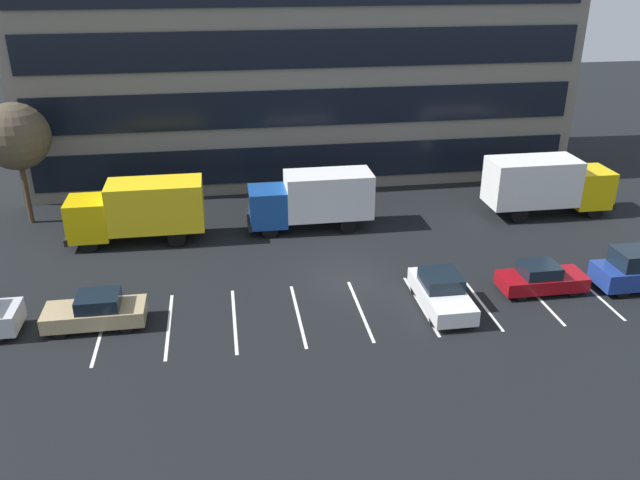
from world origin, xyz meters
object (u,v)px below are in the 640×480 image
at_px(sedan_maroon, 541,278).
at_px(box_truck_yellow_all, 139,209).
at_px(sedan_white, 441,292).
at_px(sedan_tan, 96,311).
at_px(box_truck_yellow, 547,183).
at_px(box_truck_blue, 313,198).
at_px(bare_tree, 16,137).

bearing_deg(sedan_maroon, box_truck_yellow_all, 155.13).
xyz_separation_m(box_truck_yellow_all, sedan_white, (13.93, -9.49, -1.16)).
distance_m(sedan_maroon, sedan_white, 5.14).
bearing_deg(sedan_maroon, sedan_tan, 179.87).
xyz_separation_m(box_truck_yellow, sedan_white, (-9.74, -9.82, -1.23)).
bearing_deg(box_truck_yellow, sedan_tan, -159.82).
relative_size(box_truck_blue, sedan_white, 1.59).
height_order(box_truck_blue, box_truck_yellow_all, box_truck_yellow_all).
distance_m(sedan_maroon, sedan_tan, 20.11).
bearing_deg(sedan_tan, sedan_maroon, -0.13).
height_order(sedan_maroon, bare_tree, bare_tree).
height_order(box_truck_blue, sedan_maroon, box_truck_blue).
bearing_deg(sedan_tan, box_truck_yellow, 20.18).
bearing_deg(bare_tree, sedan_tan, -66.00).
height_order(box_truck_yellow, sedan_tan, box_truck_yellow).
bearing_deg(sedan_white, box_truck_yellow, 45.23).
distance_m(box_truck_blue, sedan_white, 10.84).
height_order(box_truck_yellow_all, sedan_maroon, box_truck_yellow_all).
height_order(box_truck_blue, sedan_white, box_truck_blue).
bearing_deg(box_truck_yellow_all, sedan_tan, -97.09).
bearing_deg(bare_tree, box_truck_yellow, -6.56).
bearing_deg(box_truck_blue, sedan_white, -66.15).
relative_size(sedan_maroon, sedan_white, 0.90).
distance_m(box_truck_blue, bare_tree, 16.96).
relative_size(box_truck_yellow_all, box_truck_yellow, 0.96).
relative_size(box_truck_blue, sedan_tan, 1.69).
relative_size(box_truck_blue, sedan_maroon, 1.77).
bearing_deg(box_truck_blue, bare_tree, 168.03).
relative_size(box_truck_yellow_all, sedan_white, 1.64).
distance_m(box_truck_yellow_all, sedan_white, 16.89).
xyz_separation_m(box_truck_blue, bare_tree, (-16.27, 3.45, 3.32)).
relative_size(box_truck_blue, box_truck_yellow_all, 0.97).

